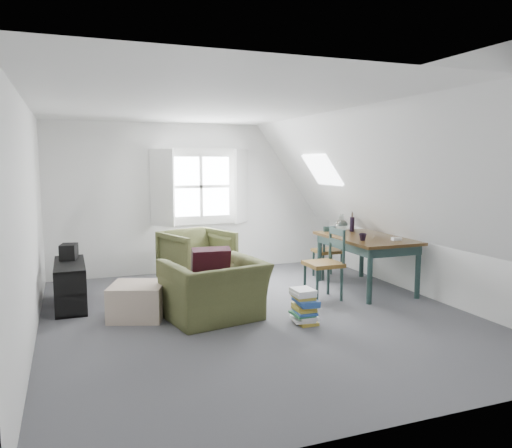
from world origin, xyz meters
name	(u,v)px	position (x,y,z in m)	size (l,w,h in m)	color
floor	(258,315)	(0.00, 0.00, 0.00)	(5.50, 5.50, 0.00)	#4C4C51
ceiling	(258,107)	(0.00, 0.00, 2.50)	(5.50, 5.50, 0.00)	white
wall_back	(200,198)	(0.00, 2.75, 1.25)	(5.00, 5.00, 0.00)	silver
wall_front	(402,254)	(0.00, -2.75, 1.25)	(5.00, 5.00, 0.00)	silver
wall_left	(29,223)	(-2.50, 0.00, 1.25)	(5.50, 5.50, 0.00)	silver
wall_right	(428,207)	(2.50, 0.00, 1.25)	(5.50, 5.50, 0.00)	silver
slope_left	(123,171)	(-1.55, 0.00, 1.78)	(5.50, 5.50, 0.00)	white
slope_right	(370,169)	(1.55, 0.00, 1.78)	(5.50, 5.50, 0.00)	white
dormer_window	(201,187)	(0.00, 2.68, 1.45)	(1.71, 0.35, 1.30)	white
skylight	(322,170)	(1.55, 1.30, 1.75)	(0.55, 0.75, 0.04)	white
armchair_near	(215,319)	(-0.54, 0.04, 0.00)	(1.09, 0.95, 0.71)	#444825
armchair_far	(198,285)	(-0.32, 1.73, 0.00)	(0.90, 0.93, 0.85)	#444825
throw_pillow	(211,266)	(-0.54, 0.19, 0.62)	(0.46, 0.13, 0.46)	#340E19
ottoman	(138,301)	(-1.38, 0.44, 0.21)	(0.62, 0.62, 0.41)	tan
dining_table	(366,244)	(1.94, 0.64, 0.68)	(0.94, 1.56, 0.78)	#311F0C
demijohn	(341,225)	(1.79, 1.09, 0.90)	(0.20, 0.20, 0.28)	silver
vase_twigs	(352,223)	(2.04, 1.19, 0.91)	(0.07, 0.08, 0.56)	black
cup	(363,241)	(1.69, 0.34, 0.78)	(0.11, 0.11, 0.10)	black
paper_box	(396,239)	(2.14, 0.19, 0.80)	(0.13, 0.08, 0.04)	white
dining_chair_far	(329,250)	(1.78, 1.46, 0.45)	(0.41, 0.41, 0.86)	brown
dining_chair_near	(326,263)	(1.14, 0.38, 0.50)	(0.45, 0.45, 0.97)	brown
media_shelf	(70,287)	(-2.14, 1.20, 0.26)	(0.37, 1.12, 0.57)	black
electronics_box	(69,252)	(-2.14, 1.49, 0.67)	(0.20, 0.28, 0.22)	black
magazine_stack	(304,306)	(0.40, -0.47, 0.20)	(0.30, 0.36, 0.41)	#B29933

